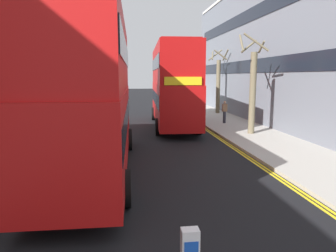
{
  "coord_description": "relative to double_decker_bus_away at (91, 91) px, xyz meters",
  "views": [
    {
      "loc": [
        -0.93,
        0.15,
        3.55
      ],
      "look_at": [
        0.5,
        11.0,
        1.8
      ],
      "focal_mm": 33.47,
      "sensor_mm": 36.0,
      "label": 1
    }
  ],
  "objects": [
    {
      "name": "pedestrian_far",
      "position": [
        8.34,
        10.39,
        -2.04
      ],
      "size": [
        0.34,
        0.22,
        1.62
      ],
      "color": "#2D2D38",
      "rests_on": "sidewalk_right"
    },
    {
      "name": "street_tree_mid",
      "position": [
        9.68,
        16.68,
        -0.14
      ],
      "size": [
        1.58,
        1.57,
        5.87
      ],
      "color": "#6B6047",
      "rests_on": "sidewalk_right"
    },
    {
      "name": "double_decker_bus_oncoming",
      "position": [
        4.5,
        10.22,
        0.0
      ],
      "size": [
        3.17,
        10.91,
        5.64
      ],
      "color": "#B20F0F",
      "rests_on": "ground"
    },
    {
      "name": "street_tree_near",
      "position": [
        8.62,
        6.12,
        -0.19
      ],
      "size": [
        1.45,
        1.84,
        5.87
      ],
      "color": "#6B6047",
      "rests_on": "sidewalk_right"
    },
    {
      "name": "sidewalk_left",
      "position": [
        -4.31,
        4.23,
        -2.96
      ],
      "size": [
        4.0,
        80.0,
        0.14
      ],
      "primitive_type": "cube",
      "color": "#ADA89E",
      "rests_on": "ground"
    },
    {
      "name": "kerb_line_outer",
      "position": [
        6.59,
        2.23,
        -3.03
      ],
      "size": [
        0.1,
        56.0,
        0.01
      ],
      "primitive_type": "cube",
      "color": "yellow",
      "rests_on": "ground"
    },
    {
      "name": "double_decker_bus_away",
      "position": [
        0.0,
        0.0,
        0.0
      ],
      "size": [
        2.96,
        10.86,
        5.64
      ],
      "color": "red",
      "rests_on": "ground"
    },
    {
      "name": "kerb_line_inner",
      "position": [
        6.43,
        2.23,
        -3.03
      ],
      "size": [
        0.1,
        56.0,
        0.01
      ],
      "primitive_type": "cube",
      "color": "yellow",
      "rests_on": "ground"
    },
    {
      "name": "sidewalk_right",
      "position": [
        8.69,
        4.23,
        -2.96
      ],
      "size": [
        4.0,
        80.0,
        0.14
      ],
      "primitive_type": "cube",
      "color": "#ADA89E",
      "rests_on": "ground"
    },
    {
      "name": "townhouse_terrace_right",
      "position": [
        15.69,
        13.82,
        2.61
      ],
      "size": [
        10.08,
        28.0,
        11.28
      ],
      "color": "slate",
      "rests_on": "ground"
    }
  ]
}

